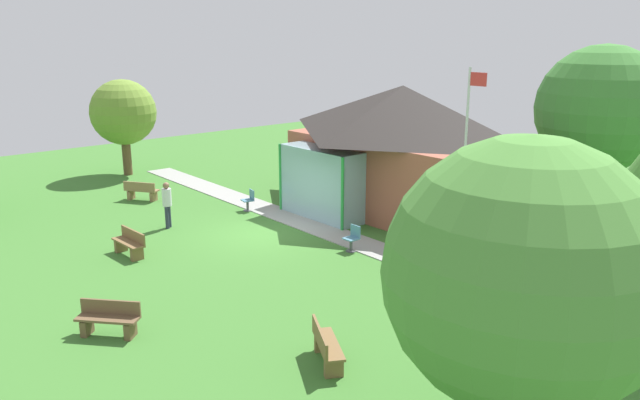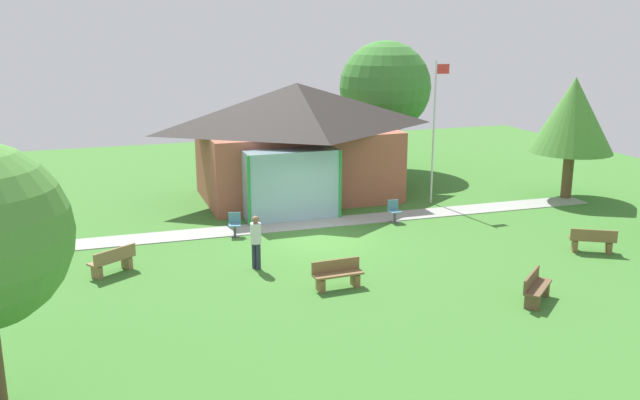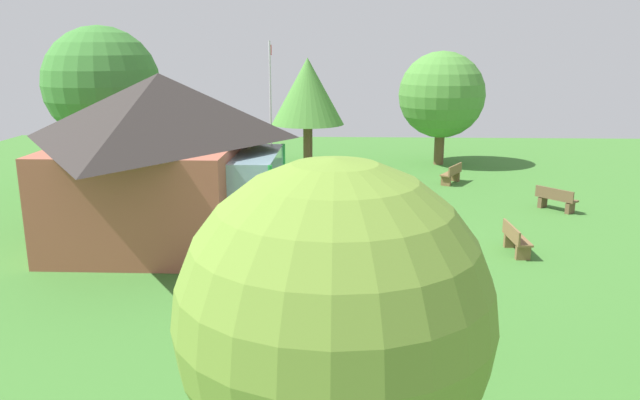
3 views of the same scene
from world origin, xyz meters
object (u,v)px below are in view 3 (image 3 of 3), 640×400
at_px(tree_west_hedge, 334,317).
at_px(bench_lawn_far_right, 452,174).
at_px(tree_far_east, 442,95).
at_px(bench_front_right, 556,200).
at_px(bench_front_center, 516,240).
at_px(tree_east_hedge, 308,92).
at_px(tree_behind_pavilion_right, 102,85).
at_px(bench_mid_left, 427,336).
at_px(visitor_strolling_lawn, 445,238).
at_px(patio_chair_west, 307,258).
at_px(patio_chair_lawn_spare, 322,200).
at_px(flagpole, 271,112).
at_px(pavilion, 167,150).

bearing_deg(tree_west_hedge, bench_lawn_far_right, -13.06).
relative_size(tree_west_hedge, tree_far_east, 0.86).
relative_size(bench_front_right, bench_lawn_far_right, 0.94).
xyz_separation_m(bench_front_center, tree_far_east, (13.79, 0.19, 3.07)).
relative_size(tree_east_hedge, tree_behind_pavilion_right, 0.79).
bearing_deg(bench_mid_left, visitor_strolling_lawn, -46.03).
distance_m(bench_mid_left, bench_front_right, 12.63).
relative_size(bench_mid_left, bench_lawn_far_right, 0.99).
xyz_separation_m(visitor_strolling_lawn, tree_east_hedge, (15.12, 4.44, 2.63)).
relative_size(patio_chair_west, tree_west_hedge, 0.18).
relative_size(bench_front_right, visitor_strolling_lawn, 0.82).
bearing_deg(tree_east_hedge, bench_front_center, -152.85).
relative_size(patio_chair_west, visitor_strolling_lawn, 0.49).
distance_m(patio_chair_lawn_spare, patio_chair_west, 6.26).
distance_m(bench_front_center, tree_west_hedge, 12.78).
bearing_deg(visitor_strolling_lawn, flagpole, 83.98).
xyz_separation_m(tree_east_hedge, tree_west_hedge, (-24.64, -1.72, -0.47)).
xyz_separation_m(flagpole, patio_chair_west, (-9.01, -1.96, -2.90)).
relative_size(flagpole, tree_behind_pavilion_right, 0.91).
xyz_separation_m(flagpole, tree_behind_pavilion_right, (0.82, 7.02, 0.98)).
relative_size(tree_far_east, tree_behind_pavilion_right, 0.84).
bearing_deg(patio_chair_lawn_spare, bench_lawn_far_right, 131.32).
height_order(pavilion, bench_front_center, pavilion).
relative_size(bench_front_right, tree_far_east, 0.25).
xyz_separation_m(flagpole, patio_chair_lawn_spare, (-2.75, -2.14, -2.90)).
height_order(bench_front_center, bench_lawn_far_right, same).
relative_size(pavilion, bench_lawn_far_right, 6.02).
height_order(pavilion, bench_mid_left, pavilion).
bearing_deg(tree_west_hedge, bench_front_right, -25.67).
xyz_separation_m(bench_front_right, tree_behind_pavilion_right, (3.13, 17.67, 3.90)).
distance_m(pavilion, patio_chair_lawn_spare, 5.89).
relative_size(patio_chair_west, tree_east_hedge, 0.16).
bearing_deg(bench_front_right, tree_west_hedge, -66.45).
bearing_deg(patio_chair_west, tree_west_hedge, 18.38).
height_order(bench_front_center, bench_front_right, same).
distance_m(bench_front_center, patio_chair_west, 6.21).
bearing_deg(pavilion, visitor_strolling_lawn, -114.97).
bearing_deg(bench_front_right, tree_east_hedge, -172.05).
xyz_separation_m(bench_front_center, bench_lawn_far_right, (9.28, 0.28, 0.00)).
xyz_separation_m(bench_lawn_far_right, tree_far_east, (4.51, -0.09, 3.07)).
distance_m(flagpole, tree_west_hedge, 18.80).
height_order(bench_front_center, visitor_strolling_lawn, visitor_strolling_lawn).
height_order(patio_chair_lawn_spare, tree_west_hedge, tree_west_hedge).
height_order(flagpole, tree_behind_pavilion_right, tree_behind_pavilion_right).
xyz_separation_m(flagpole, tree_east_hedge, (6.05, -1.10, 0.34)).
xyz_separation_m(bench_lawn_far_right, tree_behind_pavilion_right, (-1.27, 14.64, 3.90)).
relative_size(tree_west_hedge, tree_behind_pavilion_right, 0.73).
xyz_separation_m(bench_lawn_far_right, patio_chair_lawn_spare, (-4.83, 5.47, 0.01)).
bearing_deg(tree_east_hedge, tree_behind_pavilion_right, 122.80).
xyz_separation_m(pavilion, tree_west_hedge, (-13.37, -5.54, 0.54)).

